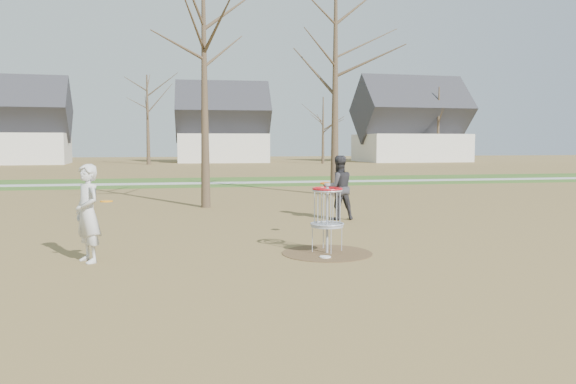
# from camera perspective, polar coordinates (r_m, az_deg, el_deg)

# --- Properties ---
(ground) EXTENTS (160.00, 160.00, 0.00)m
(ground) POSITION_cam_1_polar(r_m,az_deg,el_deg) (11.22, 3.98, -6.22)
(ground) COLOR brown
(ground) RESTS_ON ground
(green_band) EXTENTS (160.00, 8.00, 0.01)m
(green_band) POSITION_cam_1_polar(r_m,az_deg,el_deg) (31.83, -5.75, 1.06)
(green_band) COLOR #2D5119
(green_band) RESTS_ON ground
(footpath) EXTENTS (160.00, 1.50, 0.01)m
(footpath) POSITION_cam_1_polar(r_m,az_deg,el_deg) (30.84, -5.58, 0.95)
(footpath) COLOR #9E9E99
(footpath) RESTS_ON green_band
(dirt_circle) EXTENTS (1.80, 1.80, 0.01)m
(dirt_circle) POSITION_cam_1_polar(r_m,az_deg,el_deg) (11.22, 3.98, -6.20)
(dirt_circle) COLOR #47331E
(dirt_circle) RESTS_ON ground
(player_standing) EXTENTS (0.72, 0.79, 1.80)m
(player_standing) POSITION_cam_1_polar(r_m,az_deg,el_deg) (10.87, -19.68, -2.06)
(player_standing) COLOR silver
(player_standing) RESTS_ON ground
(player_throwing) EXTENTS (0.94, 0.76, 1.83)m
(player_throwing) POSITION_cam_1_polar(r_m,az_deg,el_deg) (16.02, 5.15, 0.45)
(player_throwing) COLOR #302F34
(player_throwing) RESTS_ON ground
(disc_grounded) EXTENTS (0.22, 0.22, 0.02)m
(disc_grounded) POSITION_cam_1_polar(r_m,az_deg,el_deg) (10.76, 3.80, -6.59)
(disc_grounded) COLOR white
(disc_grounded) RESTS_ON dirt_circle
(discs_in_play) EXTENTS (4.75, 2.09, 0.17)m
(discs_in_play) POSITION_cam_1_polar(r_m,az_deg,el_deg) (11.50, -5.55, 0.13)
(discs_in_play) COLOR orange
(discs_in_play) RESTS_ON ground
(disc_golf_basket) EXTENTS (0.64, 0.64, 1.35)m
(disc_golf_basket) POSITION_cam_1_polar(r_m,az_deg,el_deg) (11.08, 4.01, -1.58)
(disc_golf_basket) COLOR #9EA3AD
(disc_golf_basket) RESTS_ON ground
(bare_trees) EXTENTS (52.62, 44.98, 9.00)m
(bare_trees) POSITION_cam_1_polar(r_m,az_deg,el_deg) (46.75, -5.25, 8.86)
(bare_trees) COLOR #382B1E
(bare_trees) RESTS_ON ground
(houses_row) EXTENTS (56.51, 10.01, 7.26)m
(houses_row) POSITION_cam_1_polar(r_m,az_deg,el_deg) (63.61, -4.44, 6.19)
(houses_row) COLOR silver
(houses_row) RESTS_ON ground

